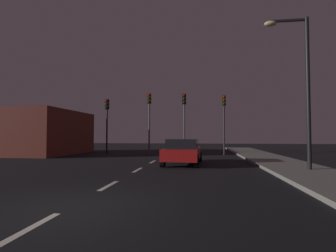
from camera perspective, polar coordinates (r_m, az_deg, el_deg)
The scene contains 15 objects.
ground_plane at distance 12.91m, azimuth -6.20°, elevation -9.49°, with size 80.00×80.00×0.00m, color black.
sidewalk_curb_right at distance 13.32m, azimuth 27.42°, elevation -8.71°, with size 3.00×40.00×0.15m, color gray.
lane_stripe_nearest at distance 5.46m, azimuth -28.32°, elevation -19.45°, with size 0.16×1.60×0.01m, color silver.
lane_stripe_second at distance 8.74m, azimuth -13.21°, elevation -12.95°, with size 0.16×1.60×0.01m, color silver.
lane_stripe_third at distance 12.33m, azimuth -6.87°, elevation -9.81°, with size 0.16×1.60×0.01m, color silver.
lane_stripe_fourth at distance 16.01m, azimuth -3.47°, elevation -8.05°, with size 0.16×1.60×0.01m, color silver.
lane_stripe_fifth at distance 19.74m, azimuth -1.36°, elevation -6.94°, with size 0.16×1.60×0.01m, color silver.
lane_stripe_sixth at distance 23.49m, azimuth 0.07°, elevation -6.17°, with size 0.16×1.60×0.01m, color silver.
traffic_signal_far_left at distance 23.31m, azimuth -13.62°, elevation 2.31°, with size 0.32×0.38×4.91m.
traffic_signal_center_left at distance 22.24m, azimuth -4.27°, elevation 3.20°, with size 0.32×0.38×5.35m.
traffic_signal_center_right at distance 21.82m, azimuth 3.68°, elevation 3.13°, with size 0.32×0.38×5.25m.
traffic_signal_far_right at distance 21.85m, azimuth 12.51°, elevation 2.85°, with size 0.32×0.38×5.06m.
car_stopped_ahead at distance 14.52m, azimuth 3.39°, elevation -5.73°, with size 2.15×4.21×1.45m.
street_lamp_right at distance 13.06m, azimuth 27.77°, elevation 9.54°, with size 1.94×0.36×7.02m.
storefront_left at distance 25.09m, azimuth -26.17°, elevation -1.33°, with size 5.76×8.09×3.82m, color maroon.
Camera 1 is at (3.02, -5.44, 1.65)m, focal length 27.00 mm.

